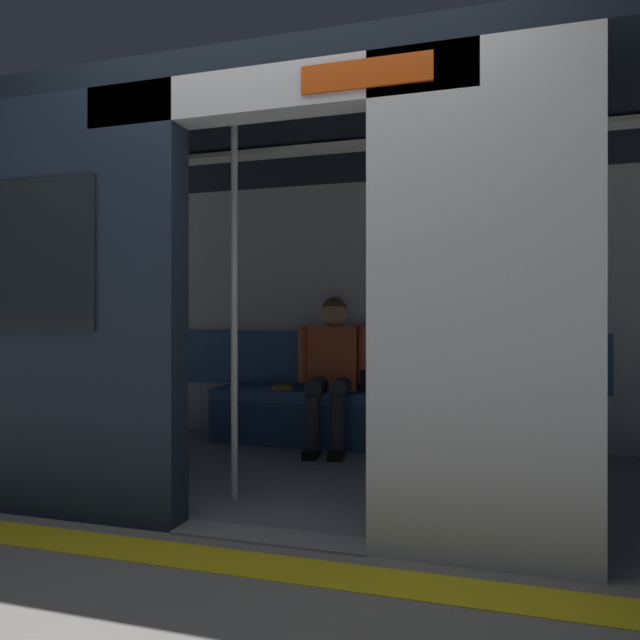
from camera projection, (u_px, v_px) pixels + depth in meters
ground_plane at (270, 538)px, 2.73m from camera, size 60.00×60.00×0.00m
platform_edge_strip at (243, 563)px, 2.44m from camera, size 8.00×0.24×0.01m
train_car at (325, 245)px, 3.77m from camera, size 6.40×2.48×2.23m
bench_seat at (366, 405)px, 4.61m from camera, size 2.50×0.44×0.43m
person_seated at (332, 362)px, 4.63m from camera, size 0.55×0.70×1.16m
handbag at (379, 381)px, 4.61m from camera, size 0.26×0.15×0.17m
book at (283, 387)px, 4.83m from camera, size 0.20×0.25×0.03m
grab_pole_door at (234, 309)px, 3.29m from camera, size 0.04×0.04×2.09m
grab_pole_far at (381, 308)px, 3.12m from camera, size 0.04×0.04×2.09m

